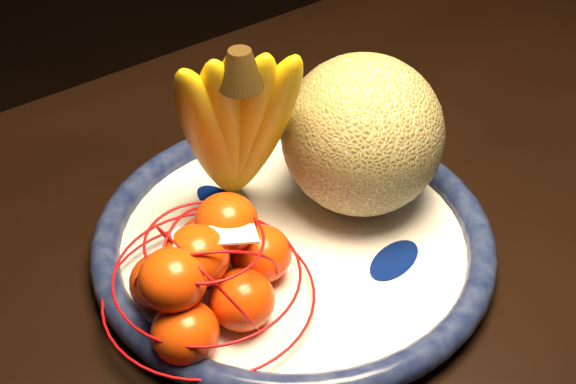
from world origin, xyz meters
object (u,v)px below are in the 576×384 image
dining_table (373,270)px  fruit_bowl (293,240)px  mandarin_bag (207,272)px  banana_bunch (235,122)px  cantaloupe (362,135)px

dining_table → fruit_bowl: bearing=172.1°
fruit_bowl → mandarin_bag: 0.12m
banana_bunch → mandarin_bag: 0.14m
fruit_bowl → banana_bunch: 0.13m
fruit_bowl → banana_bunch: banana_bunch is taller
dining_table → banana_bunch: bearing=148.0°
cantaloupe → banana_bunch: (-0.12, 0.04, 0.03)m
dining_table → fruit_bowl: (-0.10, 0.01, 0.09)m
fruit_bowl → cantaloupe: cantaloupe is taller
fruit_bowl → banana_bunch: (-0.03, 0.06, 0.12)m
mandarin_bag → banana_bunch: bearing=47.3°
cantaloupe → dining_table: bearing=-68.7°
dining_table → fruit_bowl: 0.14m
cantaloupe → fruit_bowl: bearing=-168.9°
mandarin_bag → cantaloupe: bearing=13.2°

